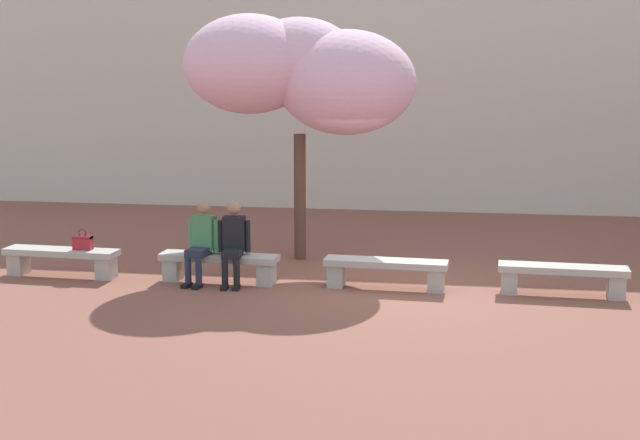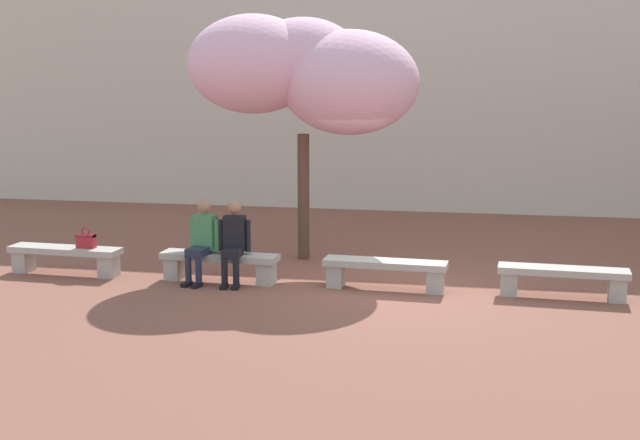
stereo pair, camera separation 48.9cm
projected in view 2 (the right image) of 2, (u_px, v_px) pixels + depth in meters
ground_plane at (385, 289)px, 13.54m from camera, size 100.00×100.00×0.00m
building_facade at (431, 53)px, 21.84m from camera, size 28.00×4.00×7.24m
stone_bench_west_end at (65, 256)px, 14.46m from camera, size 1.89×0.52×0.45m
stone_bench_near_west at (220, 262)px, 13.97m from camera, size 1.89×0.52×0.45m
stone_bench_center at (385, 270)px, 13.49m from camera, size 1.89×0.52×0.45m
stone_bench_near_east at (563, 277)px, 13.00m from camera, size 1.89×0.52×0.45m
person_seated_left at (202, 238)px, 13.90m from camera, size 0.50×0.73×1.29m
person_seated_right at (234, 239)px, 13.80m from camera, size 0.51×0.71×1.29m
handbag at (86, 240)px, 14.34m from camera, size 0.30×0.15×0.34m
cherry_tree_main at (305, 72)px, 14.96m from camera, size 3.91×2.32×4.21m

